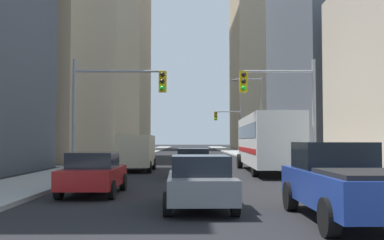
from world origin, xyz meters
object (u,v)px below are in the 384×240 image
city_bus (266,141)px  traffic_signal_near_right (282,98)px  pickup_truck_blue (344,182)px  sedan_grey (200,182)px  sedan_red (94,173)px  traffic_signal_near_left (115,97)px  cargo_van_beige (137,151)px  sedan_black (193,163)px  traffic_signal_far_right (229,123)px

city_bus → traffic_signal_near_right: bearing=-90.7°
pickup_truck_blue → sedan_grey: 3.96m
sedan_red → traffic_signal_near_right: 10.62m
pickup_truck_blue → traffic_signal_near_left: size_ratio=0.90×
cargo_van_beige → sedan_red: size_ratio=1.24×
pickup_truck_blue → sedan_black: 13.28m
pickup_truck_blue → traffic_signal_far_right: 43.25m
sedan_red → traffic_signal_far_right: traffic_signal_far_right is taller
cargo_van_beige → sedan_red: cargo_van_beige is taller
city_bus → traffic_signal_near_left: 9.95m
cargo_van_beige → sedan_grey: size_ratio=1.24×
sedan_black → pickup_truck_blue: bearing=-74.5°
pickup_truck_blue → sedan_red: (-7.19, 5.28, -0.16)m
cargo_van_beige → pickup_truck_blue: bearing=-68.0°
city_bus → sedan_black: (-4.47, -3.51, -1.16)m
traffic_signal_near_left → traffic_signal_far_right: bearing=74.9°
sedan_black → city_bus: bearing=38.1°
traffic_signal_near_right → sedan_red: bearing=-142.8°
traffic_signal_near_left → traffic_signal_far_right: size_ratio=1.00×
pickup_truck_blue → traffic_signal_near_left: (-7.46, 11.40, 3.15)m
sedan_grey → cargo_van_beige: bearing=103.1°
city_bus → traffic_signal_near_left: traffic_signal_near_left is taller
city_bus → pickup_truck_blue: size_ratio=2.14×
city_bus → sedan_black: 5.79m
city_bus → sedan_black: bearing=-141.9°
city_bus → sedan_red: size_ratio=2.75×
city_bus → sedan_grey: size_ratio=2.73×
sedan_black → traffic_signal_near_right: (4.40, -1.41, 3.27)m
sedan_grey → pickup_truck_blue: bearing=-29.1°
pickup_truck_blue → traffic_signal_near_right: traffic_signal_near_right is taller
city_bus → pickup_truck_blue: bearing=-93.2°
sedan_red → traffic_signal_near_right: size_ratio=0.70×
pickup_truck_blue → traffic_signal_far_right: traffic_signal_far_right is taller
traffic_signal_near_right → traffic_signal_near_left: bearing=180.0°
traffic_signal_far_right → sedan_black: bearing=-98.7°
sedan_red → traffic_signal_far_right: size_ratio=0.70×
city_bus → cargo_van_beige: city_bus is taller
traffic_signal_far_right → cargo_van_beige: bearing=-107.7°
cargo_van_beige → traffic_signal_far_right: traffic_signal_far_right is taller
sedan_black → traffic_signal_near_left: (-3.92, -1.41, 3.31)m
pickup_truck_blue → sedan_black: pickup_truck_blue is taller
city_bus → sedan_red: 13.74m
traffic_signal_far_right → city_bus: bearing=-90.4°
sedan_black → traffic_signal_far_right: bearing=81.3°
cargo_van_beige → traffic_signal_far_right: 27.03m
cargo_van_beige → sedan_black: size_ratio=1.24×
traffic_signal_near_right → traffic_signal_far_right: bearing=89.6°
traffic_signal_near_left → sedan_grey: bearing=-67.1°
pickup_truck_blue → traffic_signal_near_left: 13.98m
pickup_truck_blue → sedan_black: (-3.55, 12.80, -0.16)m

